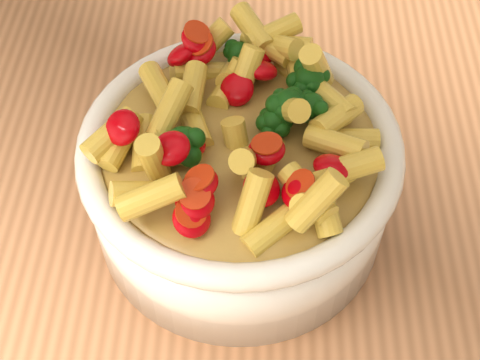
{
  "coord_description": "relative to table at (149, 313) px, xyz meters",
  "views": [
    {
      "loc": [
        0.09,
        -0.28,
        1.37
      ],
      "look_at": [
        0.08,
        0.04,
        0.95
      ],
      "focal_mm": 50.0,
      "sensor_mm": 36.0,
      "label": 1
    }
  ],
  "objects": [
    {
      "name": "table",
      "position": [
        0.0,
        0.0,
        0.0
      ],
      "size": [
        1.2,
        0.8,
        0.9
      ],
      "color": "#B7794E",
      "rests_on": "ground"
    },
    {
      "name": "pasta_salad",
      "position": [
        0.08,
        0.04,
        0.22
      ],
      "size": [
        0.19,
        0.19,
        0.04
      ],
      "color": "#F0C54B",
      "rests_on": "serving_bowl"
    },
    {
      "name": "serving_bowl",
      "position": [
        0.08,
        0.04,
        0.15
      ],
      "size": [
        0.24,
        0.24,
        0.1
      ],
      "color": "white",
      "rests_on": "table"
    }
  ]
}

